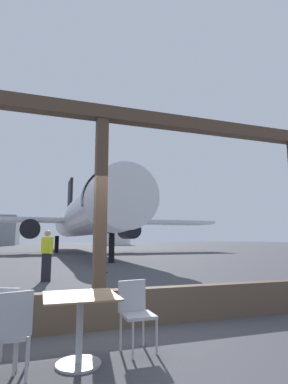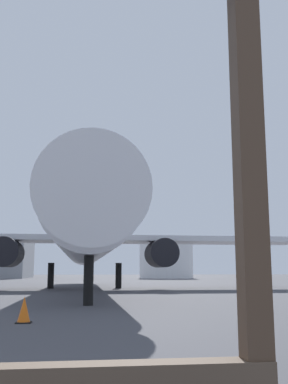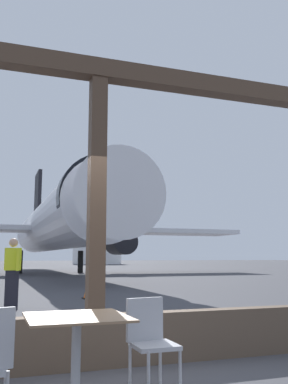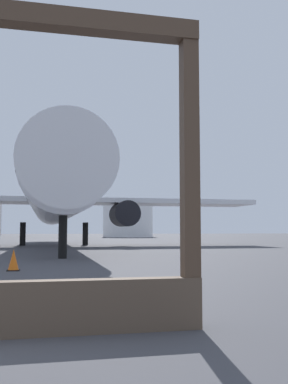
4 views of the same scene
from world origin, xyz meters
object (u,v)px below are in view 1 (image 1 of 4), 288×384
object	(u,v)px
cafe_chair_window_right	(9,328)
traffic_cone	(103,266)
fuel_storage_tank	(113,233)
cafe_chair_aisle_left	(6,320)
ground_crew_worker	(47,255)
airplane	(83,217)
dining_table	(80,322)
cafe_chair_window_left	(135,308)

from	to	relation	value
cafe_chair_window_right	traffic_cone	size ratio (longest dim) A/B	1.45
traffic_cone	fuel_storage_tank	distance (m)	66.12
traffic_cone	cafe_chair_aisle_left	bearing A→B (deg)	-107.33
cafe_chair_aisle_left	ground_crew_worker	bearing A→B (deg)	85.45
cafe_chair_aisle_left	fuel_storage_tank	distance (m)	76.06
cafe_chair_aisle_left	airplane	xyz separation A→B (m)	(4.57, 28.94, 3.16)
dining_table	fuel_storage_tank	bearing A→B (deg)	76.73
cafe_chair_aisle_left	cafe_chair_window_left	bearing A→B (deg)	5.64
cafe_chair_aisle_left	fuel_storage_tank	size ratio (longest dim) A/B	0.10
cafe_chair_window_right	ground_crew_worker	world-z (taller)	ground_crew_worker
airplane	fuel_storage_tank	bearing A→B (deg)	73.06
dining_table	cafe_chair_aisle_left	world-z (taller)	cafe_chair_aisle_left
cafe_chair_window_left	cafe_chair_window_right	bearing A→B (deg)	-161.67
fuel_storage_tank	dining_table	bearing A→B (deg)	-103.27
airplane	traffic_cone	bearing A→B (deg)	-94.71
cafe_chair_aisle_left	airplane	bearing A→B (deg)	81.03
cafe_chair_aisle_left	ground_crew_worker	distance (m)	7.44
cafe_chair_window_right	airplane	distance (m)	29.80
airplane	ground_crew_worker	world-z (taller)	airplane
cafe_chair_window_left	cafe_chair_window_right	size ratio (longest dim) A/B	0.97
cafe_chair_window_right	cafe_chair_aisle_left	bearing A→B (deg)	100.12
cafe_chair_window_left	ground_crew_worker	xyz separation A→B (m)	(-0.98, 7.25, 0.38)
dining_table	cafe_chair_window_left	bearing A→B (deg)	18.17
cafe_chair_window_left	cafe_chair_aisle_left	size ratio (longest dim) A/B	0.98
dining_table	cafe_chair_aisle_left	bearing A→B (deg)	173.36
traffic_cone	fuel_storage_tank	size ratio (longest dim) A/B	0.07
cafe_chair_window_left	fuel_storage_tank	xyz separation A→B (m)	(16.66, 73.64, 2.43)
cafe_chair_window_left	cafe_chair_window_right	world-z (taller)	cafe_chair_window_right
cafe_chair_window_left	cafe_chair_window_right	distance (m)	1.59
dining_table	fuel_storage_tank	distance (m)	75.96
cafe_chair_window_left	airplane	world-z (taller)	airplane
cafe_chair_window_left	ground_crew_worker	world-z (taller)	ground_crew_worker
dining_table	ground_crew_worker	bearing A→B (deg)	91.67
dining_table	fuel_storage_tank	size ratio (longest dim) A/B	0.10
dining_table	airplane	distance (m)	29.45
cafe_chair_window_left	fuel_storage_tank	bearing A→B (deg)	77.25
airplane	ground_crew_worker	xyz separation A→B (m)	(-3.98, -21.54, -2.79)
dining_table	fuel_storage_tank	xyz separation A→B (m)	(17.42, 73.89, 2.48)
cafe_chair_aisle_left	fuel_storage_tank	xyz separation A→B (m)	(18.23, 73.80, 2.42)
dining_table	ground_crew_worker	distance (m)	7.51
airplane	fuel_storage_tank	size ratio (longest dim) A/B	4.00
fuel_storage_tank	cafe_chair_window_left	bearing A→B (deg)	-102.75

